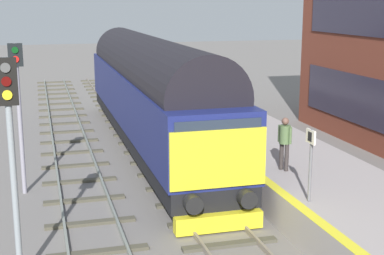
{
  "coord_description": "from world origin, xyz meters",
  "views": [
    {
      "loc": [
        -4.45,
        -14.86,
        6.05
      ],
      "look_at": [
        0.2,
        1.98,
        2.13
      ],
      "focal_mm": 52.53,
      "sensor_mm": 36.0,
      "label": 1
    }
  ],
  "objects_px": {
    "signal_post_far": "(19,103)",
    "platform_number_sign": "(311,154)",
    "diesel_locomotive": "(150,90)",
    "waiting_passenger": "(285,139)",
    "signal_post_mid": "(11,143)"
  },
  "relations": [
    {
      "from": "signal_post_far",
      "to": "waiting_passenger",
      "type": "bearing_deg",
      "value": -20.5
    },
    {
      "from": "signal_post_far",
      "to": "waiting_passenger",
      "type": "xyz_separation_m",
      "value": [
        7.74,
        -2.89,
        -0.99
      ]
    },
    {
      "from": "diesel_locomotive",
      "to": "waiting_passenger",
      "type": "distance_m",
      "value": 8.01
    },
    {
      "from": "waiting_passenger",
      "to": "signal_post_mid",
      "type": "bearing_deg",
      "value": 85.94
    },
    {
      "from": "diesel_locomotive",
      "to": "platform_number_sign",
      "type": "distance_m",
      "value": 10.46
    },
    {
      "from": "signal_post_far",
      "to": "platform_number_sign",
      "type": "xyz_separation_m",
      "value": [
        7.2,
        -5.6,
        -0.71
      ]
    },
    {
      "from": "signal_post_mid",
      "to": "platform_number_sign",
      "type": "xyz_separation_m",
      "value": [
        7.2,
        0.43,
        -0.88
      ]
    },
    {
      "from": "waiting_passenger",
      "to": "signal_post_far",
      "type": "bearing_deg",
      "value": 43.39
    },
    {
      "from": "diesel_locomotive",
      "to": "signal_post_mid",
      "type": "relative_size",
      "value": 3.81
    },
    {
      "from": "diesel_locomotive",
      "to": "platform_number_sign",
      "type": "bearing_deg",
      "value": -78.26
    },
    {
      "from": "diesel_locomotive",
      "to": "waiting_passenger",
      "type": "relative_size",
      "value": 11.5
    },
    {
      "from": "signal_post_far",
      "to": "platform_number_sign",
      "type": "height_order",
      "value": "signal_post_far"
    },
    {
      "from": "platform_number_sign",
      "to": "waiting_passenger",
      "type": "xyz_separation_m",
      "value": [
        0.53,
        2.7,
        -0.28
      ]
    },
    {
      "from": "signal_post_far",
      "to": "signal_post_mid",
      "type": "bearing_deg",
      "value": -90.0
    },
    {
      "from": "diesel_locomotive",
      "to": "platform_number_sign",
      "type": "relative_size",
      "value": 9.94
    }
  ]
}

